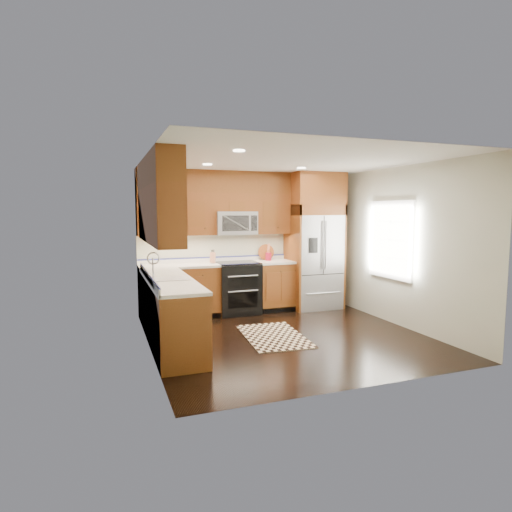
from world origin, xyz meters
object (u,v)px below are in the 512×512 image
object	(u,v)px
range	(238,288)
utensil_crock	(268,255)
knife_block	(213,258)
refrigerator	(314,241)
rug	(274,336)

from	to	relation	value
range	utensil_crock	size ratio (longest dim) A/B	2.94
range	knife_block	bearing A→B (deg)	169.17
range	refrigerator	bearing A→B (deg)	-1.40
knife_block	utensil_crock	xyz separation A→B (m)	(1.09, 0.03, 0.01)
knife_block	refrigerator	bearing A→B (deg)	-3.51
range	rug	world-z (taller)	range
rug	knife_block	world-z (taller)	knife_block
rug	utensil_crock	distance (m)	2.09
range	knife_block	xyz separation A→B (m)	(-0.44, 0.08, 0.57)
refrigerator	utensil_crock	size ratio (longest dim) A/B	8.08
range	rug	distance (m)	1.66
refrigerator	knife_block	xyz separation A→B (m)	(-1.99, 0.12, -0.26)
range	knife_block	distance (m)	0.73
utensil_crock	refrigerator	bearing A→B (deg)	-9.38
knife_block	utensil_crock	world-z (taller)	utensil_crock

